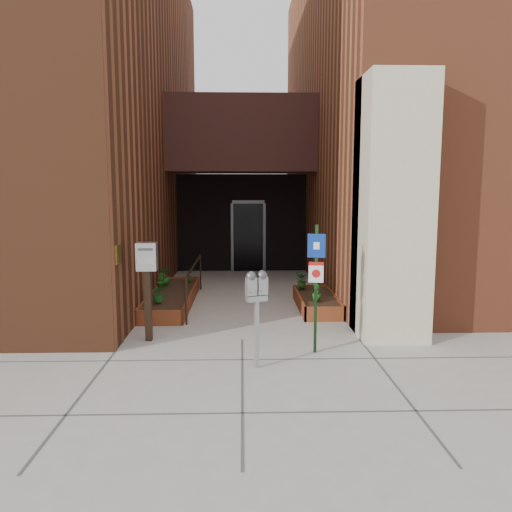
{
  "coord_description": "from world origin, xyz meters",
  "views": [
    {
      "loc": [
        0.0,
        -8.2,
        2.54
      ],
      "look_at": [
        0.29,
        1.8,
        1.19
      ],
      "focal_mm": 35.0,
      "sensor_mm": 36.0,
      "label": 1
    }
  ],
  "objects": [
    {
      "name": "shrub_left_d",
      "position": [
        -1.26,
        3.69,
        0.46
      ],
      "size": [
        0.24,
        0.24,
        0.32
      ],
      "primitive_type": "imported",
      "rotation": [
        0.0,
        0.0,
        5.46
      ],
      "color": "#214F16",
      "rests_on": "planter_left"
    },
    {
      "name": "architecture",
      "position": [
        -0.18,
        6.89,
        4.98
      ],
      "size": [
        20.0,
        14.6,
        10.0
      ],
      "color": "brown",
      "rests_on": "ground"
    },
    {
      "name": "shrub_right_c",
      "position": [
        1.37,
        2.95,
        0.47
      ],
      "size": [
        0.43,
        0.43,
        0.35
      ],
      "primitive_type": "imported",
      "rotation": [
        0.0,
        0.0,
        4.19
      ],
      "color": "#235819",
      "rests_on": "planter_right"
    },
    {
      "name": "planter_right",
      "position": [
        1.6,
        2.2,
        0.13
      ],
      "size": [
        0.8,
        2.2,
        0.3
      ],
      "color": "brown",
      "rests_on": "ground"
    },
    {
      "name": "ground",
      "position": [
        0.0,
        0.0,
        0.0
      ],
      "size": [
        80.0,
        80.0,
        0.0
      ],
      "primitive_type": "plane",
      "color": "#9E9991",
      "rests_on": "ground"
    },
    {
      "name": "shrub_left_a",
      "position": [
        -1.67,
        1.62,
        0.48
      ],
      "size": [
        0.42,
        0.42,
        0.36
      ],
      "primitive_type": "imported",
      "rotation": [
        0.0,
        0.0,
        0.43
      ],
      "color": "#1A5C1D",
      "rests_on": "planter_left"
    },
    {
      "name": "payment_dropbox",
      "position": [
        -1.57,
        0.01,
        1.2
      ],
      "size": [
        0.34,
        0.26,
        1.66
      ],
      "color": "black",
      "rests_on": "ground"
    },
    {
      "name": "sign_post",
      "position": [
        1.14,
        -0.68,
        1.23
      ],
      "size": [
        0.27,
        0.09,
        2.0
      ],
      "color": "black",
      "rests_on": "ground"
    },
    {
      "name": "planter_left",
      "position": [
        -1.55,
        2.7,
        0.13
      ],
      "size": [
        0.9,
        3.6,
        0.3
      ],
      "color": "brown",
      "rests_on": "ground"
    },
    {
      "name": "parking_meter",
      "position": [
        0.21,
        -1.34,
        1.09
      ],
      "size": [
        0.33,
        0.22,
        1.41
      ],
      "color": "#9E9EA0",
      "rests_on": "ground"
    },
    {
      "name": "shrub_left_c",
      "position": [
        -1.82,
        3.49,
        0.49
      ],
      "size": [
        0.24,
        0.24,
        0.38
      ],
      "primitive_type": "imported",
      "rotation": [
        0.0,
        0.0,
        3.29
      ],
      "color": "#1B5E1A",
      "rests_on": "planter_left"
    },
    {
      "name": "shrub_left_b",
      "position": [
        -1.85,
        2.92,
        0.48
      ],
      "size": [
        0.26,
        0.26,
        0.37
      ],
      "primitive_type": "imported",
      "rotation": [
        0.0,
        0.0,
        1.9
      ],
      "color": "#21601B",
      "rests_on": "planter_left"
    },
    {
      "name": "shrub_right_b",
      "position": [
        1.35,
        2.88,
        0.49
      ],
      "size": [
        0.22,
        0.22,
        0.37
      ],
      "primitive_type": "imported",
      "rotation": [
        0.0,
        0.0,
        3.03
      ],
      "color": "#195016",
      "rests_on": "planter_right"
    },
    {
      "name": "handrail",
      "position": [
        -1.05,
        2.65,
        0.75
      ],
      "size": [
        0.04,
        3.34,
        0.9
      ],
      "color": "black",
      "rests_on": "ground"
    },
    {
      "name": "shrub_right_a",
      "position": [
        1.52,
        1.67,
        0.47
      ],
      "size": [
        0.27,
        0.27,
        0.35
      ],
      "primitive_type": "imported",
      "rotation": [
        0.0,
        0.0,
        0.98
      ],
      "color": "#1E5B1A",
      "rests_on": "planter_right"
    }
  ]
}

